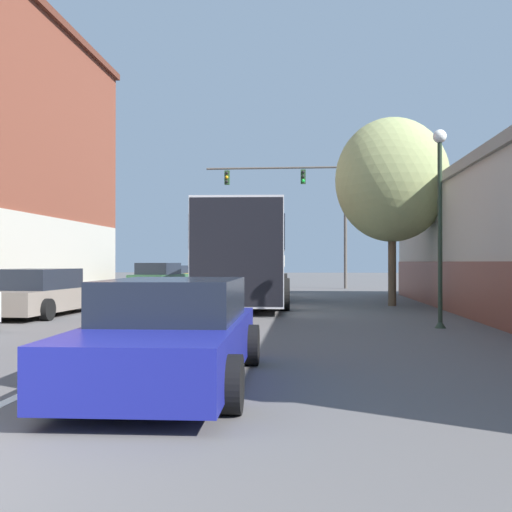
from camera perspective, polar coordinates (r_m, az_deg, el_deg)
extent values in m
cube|color=silver|center=(21.01, -3.99, -4.63)|extent=(0.14, 46.20, 0.01)
cube|color=#B7B2A3|center=(21.05, -22.78, -0.23)|extent=(0.24, 21.85, 3.20)
cube|color=brown|center=(16.64, 19.99, -3.08)|extent=(0.24, 23.59, 1.50)
cube|color=#B7B7BC|center=(22.10, -0.73, 0.13)|extent=(3.06, 12.08, 3.08)
cube|color=black|center=(22.12, -0.73, 1.57)|extent=(3.10, 11.85, 0.98)
cube|color=beige|center=(22.10, -0.73, -0.50)|extent=(3.10, 11.97, 0.31)
cube|color=black|center=(16.14, -1.90, 0.39)|extent=(2.53, 0.16, 2.95)
cylinder|color=black|center=(25.93, -3.20, -2.76)|extent=(0.34, 1.01, 1.00)
cylinder|color=black|center=(25.80, 2.66, -2.77)|extent=(0.34, 1.01, 1.00)
cylinder|color=black|center=(18.55, -5.46, -3.63)|extent=(0.34, 1.01, 1.00)
cylinder|color=black|center=(18.38, 2.75, -3.66)|extent=(0.34, 1.01, 1.00)
cube|color=navy|center=(7.46, -8.15, -8.49)|extent=(1.81, 4.55, 0.60)
cube|color=black|center=(7.67, -7.73, -4.09)|extent=(1.63, 2.38, 0.51)
cylinder|color=black|center=(9.04, -11.92, -8.18)|extent=(0.23, 0.59, 0.59)
cylinder|color=black|center=(8.74, -0.47, -8.46)|extent=(0.23, 0.59, 0.59)
cylinder|color=black|center=(6.42, -18.72, -11.30)|extent=(0.23, 0.59, 0.59)
cylinder|color=black|center=(5.99, -2.39, -12.11)|extent=(0.23, 0.59, 0.59)
cube|color=slate|center=(17.84, -20.00, -3.88)|extent=(2.14, 4.73, 0.59)
cube|color=black|center=(17.61, -20.35, -2.05)|extent=(1.87, 2.50, 0.55)
cylinder|color=black|center=(19.57, -20.59, -4.08)|extent=(0.25, 0.57, 0.56)
cylinder|color=black|center=(18.73, -15.28, -4.25)|extent=(0.25, 0.57, 0.56)
cylinder|color=black|center=(16.13, -19.29, -4.84)|extent=(0.25, 0.57, 0.56)
cube|color=#285633|center=(29.31, -9.14, -2.45)|extent=(2.23, 4.10, 0.73)
cube|color=black|center=(29.12, -9.28, -1.20)|extent=(1.84, 2.22, 0.55)
cylinder|color=black|center=(30.78, -9.87, -2.79)|extent=(0.30, 0.61, 0.59)
cylinder|color=black|center=(30.15, -6.71, -2.85)|extent=(0.30, 0.61, 0.59)
cylinder|color=black|center=(28.55, -11.71, -2.97)|extent=(0.30, 0.61, 0.59)
cylinder|color=black|center=(27.87, -8.34, -3.03)|extent=(0.30, 0.61, 0.59)
cube|color=orange|center=(35.04, -7.90, -2.17)|extent=(2.31, 4.63, 0.65)
cube|color=black|center=(34.82, -8.01, -1.27)|extent=(1.95, 2.48, 0.45)
cylinder|color=black|center=(36.67, -8.67, -2.37)|extent=(0.28, 0.69, 0.67)
cylinder|color=black|center=(36.08, -5.74, -2.40)|extent=(0.28, 0.69, 0.67)
cylinder|color=black|center=(34.06, -10.19, -2.51)|extent=(0.28, 0.69, 0.67)
cylinder|color=black|center=(33.43, -7.06, -2.55)|extent=(0.28, 0.69, 0.67)
cylinder|color=#514C47|center=(33.95, 8.51, 2.93)|extent=(0.18, 0.18, 7.12)
cylinder|color=#514C47|center=(34.27, 1.85, 8.38)|extent=(7.87, 0.12, 0.12)
cube|color=#234723|center=(34.15, 4.51, 7.53)|extent=(0.28, 0.24, 0.80)
sphere|color=black|center=(34.04, 4.51, 7.98)|extent=(0.18, 0.18, 0.18)
sphere|color=black|center=(34.00, 4.51, 7.57)|extent=(0.18, 0.18, 0.18)
sphere|color=green|center=(33.97, 4.51, 7.15)|extent=(0.18, 0.18, 0.18)
cube|color=#234723|center=(34.44, -2.77, 7.46)|extent=(0.28, 0.24, 0.80)
sphere|color=black|center=(34.33, -2.80, 7.91)|extent=(0.18, 0.18, 0.18)
sphere|color=orange|center=(34.29, -2.80, 7.50)|extent=(0.18, 0.18, 0.18)
sphere|color=black|center=(34.26, -2.80, 7.09)|extent=(0.18, 0.18, 0.18)
cone|color=#233323|center=(14.19, 17.14, -6.17)|extent=(0.26, 0.26, 0.20)
cylinder|color=#233323|center=(14.14, 17.12, 1.98)|extent=(0.10, 0.10, 4.23)
sphere|color=white|center=(14.40, 17.09, 10.84)|extent=(0.31, 0.31, 0.31)
cylinder|color=brown|center=(20.90, 12.84, -1.00)|extent=(0.27, 0.27, 2.66)
ellipsoid|color=#99A366|center=(21.09, 12.82, 7.09)|extent=(3.85, 3.47, 4.24)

